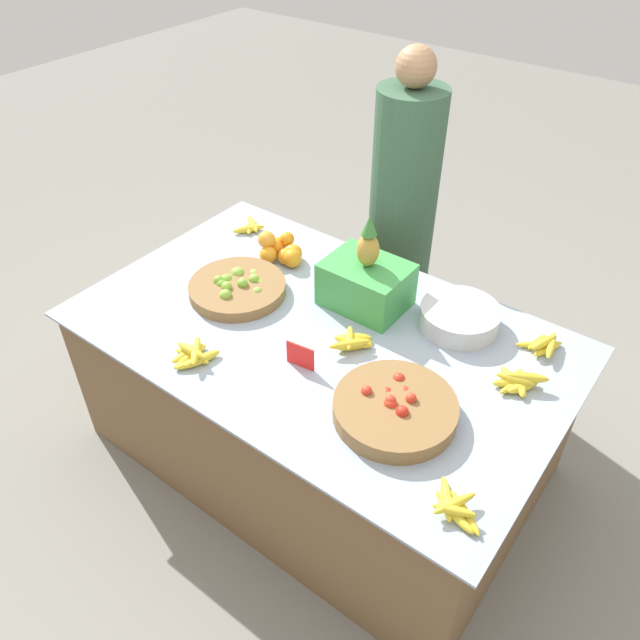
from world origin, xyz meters
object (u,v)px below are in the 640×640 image
object	(u,v)px
lime_bowl	(238,287)
tomato_basket	(395,409)
vendor_person	(402,219)
price_sign	(300,356)
metal_bowl	(459,317)
produce_crate	(366,281)

from	to	relation	value
lime_bowl	tomato_basket	distance (m)	0.90
lime_bowl	vendor_person	distance (m)	0.97
price_sign	vendor_person	size ratio (longest dim) A/B	0.07
tomato_basket	metal_bowl	distance (m)	0.55
produce_crate	vendor_person	xyz separation A→B (m)	(-0.24, 0.69, -0.12)
produce_crate	vendor_person	bearing A→B (deg)	109.33
price_sign	metal_bowl	bearing A→B (deg)	49.80
price_sign	vendor_person	xyz separation A→B (m)	(-0.26, 1.14, -0.06)
tomato_basket	produce_crate	bearing A→B (deg)	132.98
tomato_basket	metal_bowl	bearing A→B (deg)	95.02
lime_bowl	price_sign	size ratio (longest dim) A/B	3.60
produce_crate	metal_bowl	bearing A→B (deg)	14.89
lime_bowl	vendor_person	xyz separation A→B (m)	(0.22, 0.95, -0.04)
lime_bowl	produce_crate	bearing A→B (deg)	29.38
vendor_person	metal_bowl	bearing A→B (deg)	-43.83
price_sign	produce_crate	bearing A→B (deg)	85.00
tomato_basket	price_sign	world-z (taller)	price_sign
lime_bowl	tomato_basket	size ratio (longest dim) A/B	0.97
tomato_basket	price_sign	size ratio (longest dim) A/B	3.70
tomato_basket	price_sign	bearing A→B (deg)	-179.85
tomato_basket	vendor_person	size ratio (longest dim) A/B	0.27
metal_bowl	vendor_person	xyz separation A→B (m)	(-0.61, 0.59, -0.05)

